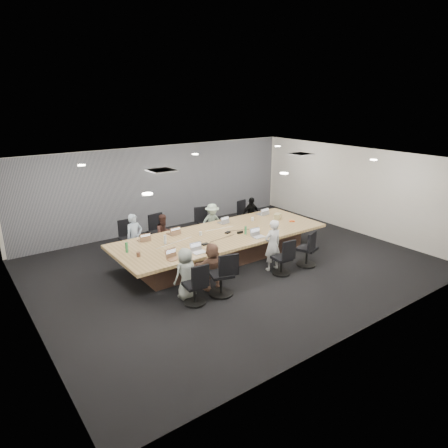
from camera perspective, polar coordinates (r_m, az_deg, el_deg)
floor at (r=10.85m, az=1.25°, el=-5.81°), size 10.00×8.00×0.00m
ceiling at (r=10.05m, az=1.35°, el=8.96°), size 10.00×8.00×0.00m
wall_back at (r=13.66m, az=-8.93°, el=5.16°), size 10.00×0.00×2.80m
wall_front at (r=7.76m, az=19.53°, el=-5.64°), size 10.00×0.00×2.80m
wall_left at (r=8.50m, az=-26.75°, el=-4.51°), size 0.00×8.00×2.80m
wall_right at (r=13.88m, az=18.04°, el=4.69°), size 0.00×8.00×2.80m
curtain at (r=13.59m, az=-8.77°, el=5.10°), size 9.80×0.04×2.80m
conference_table at (r=11.07m, az=-0.30°, el=-3.07°), size 6.00×2.20×0.74m
chair_0 at (r=11.57m, az=-13.27°, el=-2.47°), size 0.58×0.58×0.86m
chair_1 at (r=11.91m, az=-9.30°, el=-1.58°), size 0.65×0.65×0.88m
chair_2 at (r=12.71m, az=-2.58°, el=-0.30°), size 0.65×0.65×0.79m
chair_3 at (r=13.60m, az=2.91°, el=0.76°), size 0.56×0.56×0.72m
chair_4 at (r=8.79m, az=-4.25°, el=-9.11°), size 0.55×0.55×0.75m
chair_5 at (r=9.12m, az=-0.44°, el=-7.63°), size 0.72×0.72×0.87m
chair_6 at (r=10.26m, az=8.21°, el=-5.23°), size 0.54×0.54×0.73m
chair_7 at (r=10.87m, az=11.76°, el=-3.84°), size 0.70×0.70×0.81m
person_0 at (r=11.19m, az=-12.65°, el=-1.88°), size 0.50×0.35×1.32m
laptop_0 at (r=10.68m, az=-11.49°, el=-2.24°), size 0.30×0.22×0.02m
person_1 at (r=11.57m, az=-8.55°, el=-1.39°), size 0.59×0.48×1.16m
laptop_1 at (r=11.05m, az=-7.26°, el=-1.33°), size 0.33×0.24×0.02m
person_2 at (r=12.37m, az=-1.69°, el=0.19°), size 0.85×0.60×1.20m
laptop_2 at (r=11.90m, az=-0.21°, el=0.22°), size 0.31×0.23×0.02m
person_3 at (r=13.27m, az=3.87°, el=1.34°), size 0.70×0.31×1.18m
laptop_3 at (r=12.83m, az=5.45°, el=1.46°), size 0.36×0.26×0.02m
person_4 at (r=8.97m, az=-5.47°, el=-7.04°), size 0.62×0.44×1.18m
laptop_4 at (r=9.35m, az=-7.23°, el=-4.99°), size 0.30×0.22×0.02m
person_5 at (r=9.32m, az=-1.70°, el=-6.08°), size 1.10×0.47×1.15m
laptop_5 at (r=9.68m, az=-3.55°, el=-4.06°), size 0.32×0.22×0.02m
person_6 at (r=10.37m, az=6.95°, el=-3.01°), size 0.53×0.37×1.36m
laptop_6 at (r=10.73m, az=4.98°, el=-1.84°), size 0.32×0.23×0.02m
bottle_green_left at (r=9.92m, az=-13.73°, el=-3.27°), size 0.09×0.09×0.25m
bottle_green_right at (r=10.90m, az=3.11°, el=-0.90°), size 0.08×0.08×0.23m
bottle_clear at (r=10.30m, az=-8.41°, el=-2.20°), size 0.08×0.08×0.23m
cup_white_far at (r=10.85m, az=-3.36°, el=-1.36°), size 0.10×0.10×0.10m
cup_white_near at (r=12.11m, az=4.10°, el=0.72°), size 0.11×0.11×0.11m
mug_brown at (r=9.62m, az=-12.13°, el=-4.27°), size 0.11×0.11×0.11m
mic_left at (r=10.17m, az=-2.71°, el=-2.88°), size 0.17×0.11×0.03m
mic_right at (r=11.02m, az=0.54°, el=-1.21°), size 0.19×0.16×0.03m
stapler at (r=10.98m, az=2.31°, el=-1.20°), size 0.18×0.07×0.06m
canvas_bag at (r=12.41m, az=7.65°, el=1.13°), size 0.33×0.30×0.15m
snack_packet at (r=12.19m, az=9.69°, el=0.44°), size 0.19×0.19×0.04m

